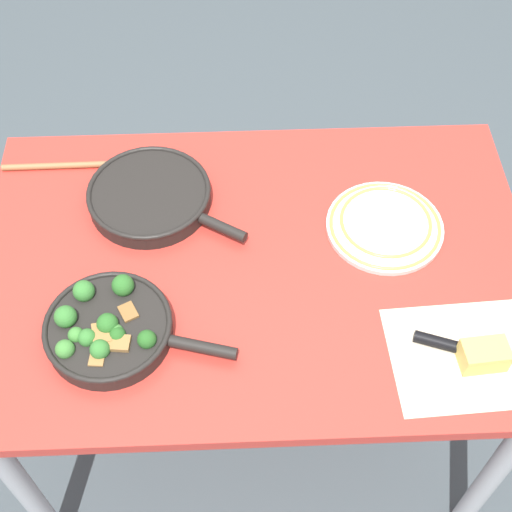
{
  "coord_description": "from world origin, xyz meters",
  "views": [
    {
      "loc": [
        -0.04,
        -0.9,
        1.98
      ],
      "look_at": [
        0.0,
        0.0,
        0.76
      ],
      "focal_mm": 50.0,
      "sensor_mm": 36.0,
      "label": 1
    }
  ],
  "objects_px": {
    "skillet_broccoli": "(109,328)",
    "wooden_spoon": "(104,164)",
    "skillet_eggs": "(150,196)",
    "dinner_plate_stack": "(385,225)",
    "cheese_block": "(484,355)",
    "grater_knife": "(458,349)"
  },
  "relations": [
    {
      "from": "grater_knife",
      "to": "dinner_plate_stack",
      "type": "distance_m",
      "value": 0.33
    },
    {
      "from": "skillet_eggs",
      "to": "grater_knife",
      "type": "height_order",
      "value": "skillet_eggs"
    },
    {
      "from": "cheese_block",
      "to": "dinner_plate_stack",
      "type": "height_order",
      "value": "cheese_block"
    },
    {
      "from": "cheese_block",
      "to": "skillet_broccoli",
      "type": "bearing_deg",
      "value": 172.98
    },
    {
      "from": "skillet_broccoli",
      "to": "cheese_block",
      "type": "xyz_separation_m",
      "value": [
        0.72,
        -0.09,
        -0.0
      ]
    },
    {
      "from": "dinner_plate_stack",
      "to": "cheese_block",
      "type": "bearing_deg",
      "value": -67.99
    },
    {
      "from": "skillet_eggs",
      "to": "cheese_block",
      "type": "distance_m",
      "value": 0.79
    },
    {
      "from": "dinner_plate_stack",
      "to": "skillet_broccoli",
      "type": "bearing_deg",
      "value": -156.83
    },
    {
      "from": "skillet_eggs",
      "to": "grater_knife",
      "type": "bearing_deg",
      "value": -1.67
    },
    {
      "from": "wooden_spoon",
      "to": "dinner_plate_stack",
      "type": "height_order",
      "value": "dinner_plate_stack"
    },
    {
      "from": "skillet_eggs",
      "to": "cheese_block",
      "type": "height_order",
      "value": "cheese_block"
    },
    {
      "from": "cheese_block",
      "to": "dinner_plate_stack",
      "type": "bearing_deg",
      "value": 112.01
    },
    {
      "from": "skillet_eggs",
      "to": "cheese_block",
      "type": "xyz_separation_m",
      "value": [
        0.66,
        -0.44,
        0.0
      ]
    },
    {
      "from": "skillet_broccoli",
      "to": "dinner_plate_stack",
      "type": "bearing_deg",
      "value": 38.36
    },
    {
      "from": "cheese_block",
      "to": "wooden_spoon",
      "type": "bearing_deg",
      "value": 144.44
    },
    {
      "from": "skillet_eggs",
      "to": "dinner_plate_stack",
      "type": "height_order",
      "value": "skillet_eggs"
    },
    {
      "from": "skillet_broccoli",
      "to": "skillet_eggs",
      "type": "height_order",
      "value": "skillet_broccoli"
    },
    {
      "from": "skillet_eggs",
      "to": "grater_knife",
      "type": "relative_size",
      "value": 1.48
    },
    {
      "from": "skillet_broccoli",
      "to": "skillet_eggs",
      "type": "distance_m",
      "value": 0.35
    },
    {
      "from": "skillet_broccoli",
      "to": "wooden_spoon",
      "type": "bearing_deg",
      "value": 111.86
    },
    {
      "from": "wooden_spoon",
      "to": "cheese_block",
      "type": "xyz_separation_m",
      "value": [
        0.78,
        -0.55,
        0.02
      ]
    },
    {
      "from": "skillet_broccoli",
      "to": "dinner_plate_stack",
      "type": "distance_m",
      "value": 0.64
    }
  ]
}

